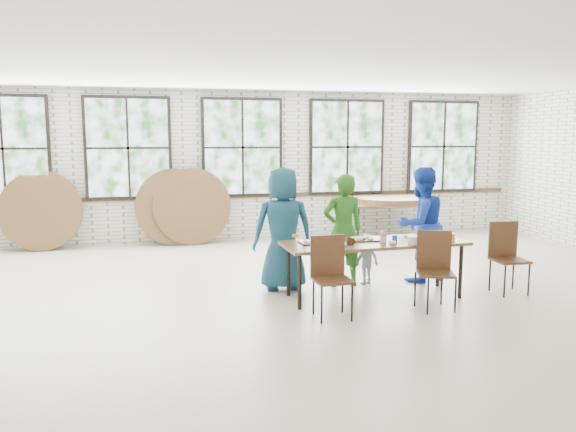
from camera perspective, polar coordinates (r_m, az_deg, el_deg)
name	(u,v)px	position (r m, az deg, el deg)	size (l,w,h in m)	color
room	(242,150)	(11.33, -4.66, 6.71)	(12.00, 12.00, 12.00)	#C3B59B
dining_table	(375,245)	(7.39, 8.78, -2.98)	(2.43, 0.91, 0.74)	brown
chair_near_left	(330,269)	(6.60, 4.29, -5.41)	(0.43, 0.42, 0.95)	#472A17
chair_near_right	(435,263)	(7.13, 14.68, -4.63)	(0.53, 0.52, 0.95)	#472A17
chair_spare	(506,251)	(8.15, 21.30, -3.34)	(0.44, 0.42, 0.95)	#472A17
adult_teal	(283,229)	(7.66, -0.51, -1.30)	(0.83, 0.54, 1.69)	navy
adult_green	(343,230)	(7.90, 5.61, -1.45)	(0.58, 0.38, 1.58)	#26631A
toddler	(365,259)	(8.10, 7.88, -4.34)	(0.47, 0.27, 0.73)	#122338
adult_blue	(420,224)	(8.34, 13.31, -0.85)	(0.81, 0.63, 1.66)	#193AB0
storage_table	(390,206)	(11.70, 10.30, 1.04)	(1.84, 0.85, 0.74)	brown
tabletop_clutter	(380,240)	(7.37, 9.37, -2.41)	(2.00, 0.65, 0.11)	black
round_tops_stacked	(390,200)	(11.68, 10.31, 1.62)	(1.50, 1.50, 0.13)	brown
round_tops_leaning	(137,208)	(11.09, -15.06, 0.77)	(4.27, 0.41, 1.49)	brown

